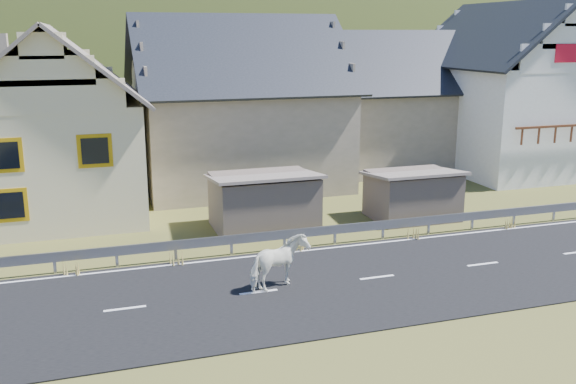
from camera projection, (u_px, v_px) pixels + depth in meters
name	position (u px, v px, depth m)	size (l,w,h in m)	color
ground	(377.00, 279.00, 20.88)	(160.00, 160.00, 0.00)	#464A1D
road	(377.00, 278.00, 20.88)	(60.00, 7.00, 0.04)	black
lane_markings	(377.00, 277.00, 20.87)	(60.00, 6.60, 0.01)	silver
guardrail	(335.00, 230.00, 24.15)	(28.10, 0.09, 0.75)	#93969B
shed_left	(264.00, 202.00, 26.03)	(4.30, 3.30, 2.40)	#65574C
shed_right	(412.00, 195.00, 27.52)	(3.80, 2.90, 2.20)	#65574C
house_cream	(52.00, 114.00, 27.95)	(7.80, 9.80, 8.30)	beige
house_stone_a	(237.00, 95.00, 33.33)	(10.80, 9.80, 8.90)	gray
house_stone_b	(393.00, 94.00, 38.24)	(9.80, 8.80, 8.10)	gray
house_white	(511.00, 81.00, 37.06)	(8.80, 10.80, 9.70)	white
mountain	(131.00, 128.00, 193.50)	(440.00, 280.00, 260.00)	#273A16
horse	(279.00, 263.00, 19.82)	(1.96, 0.89, 1.65)	white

